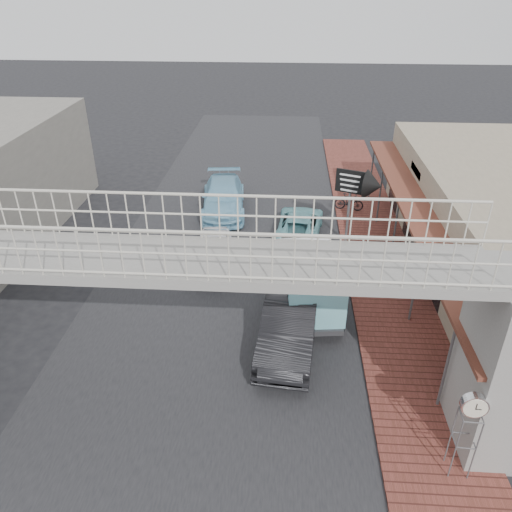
# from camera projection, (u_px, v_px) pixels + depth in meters

# --- Properties ---
(ground) EXTENTS (120.00, 120.00, 0.00)m
(ground) POSITION_uv_depth(u_px,v_px,m) (212.00, 331.00, 17.21)
(ground) COLOR black
(ground) RESTS_ON ground
(road_strip) EXTENTS (10.00, 60.00, 0.01)m
(road_strip) POSITION_uv_depth(u_px,v_px,m) (212.00, 331.00, 17.21)
(road_strip) COLOR black
(road_strip) RESTS_ON ground
(sidewalk) EXTENTS (3.00, 40.00, 0.10)m
(sidewalk) POSITION_uv_depth(u_px,v_px,m) (388.00, 289.00, 19.42)
(sidewalk) COLOR brown
(sidewalk) RESTS_ON ground
(shophouse_row) EXTENTS (7.20, 18.00, 4.00)m
(shophouse_row) POSITION_uv_depth(u_px,v_px,m) (509.00, 236.00, 19.07)
(shophouse_row) COLOR gray
(shophouse_row) RESTS_ON ground
(footbridge) EXTENTS (16.40, 2.40, 6.34)m
(footbridge) POSITION_uv_depth(u_px,v_px,m) (183.00, 330.00, 12.17)
(footbridge) COLOR gray
(footbridge) RESTS_ON ground
(white_hatchback) EXTENTS (1.91, 3.92, 1.29)m
(white_hatchback) POSITION_uv_depth(u_px,v_px,m) (214.00, 252.00, 20.77)
(white_hatchback) COLOR white
(white_hatchback) RESTS_ON ground
(dark_sedan) EXTENTS (2.19, 5.03, 1.61)m
(dark_sedan) POSITION_uv_depth(u_px,v_px,m) (289.00, 323.00, 16.26)
(dark_sedan) COLOR black
(dark_sedan) RESTS_ON ground
(angkot_curb) EXTENTS (2.44, 4.54, 1.21)m
(angkot_curb) POSITION_uv_depth(u_px,v_px,m) (300.00, 224.00, 23.15)
(angkot_curb) COLOR #67ACB3
(angkot_curb) RESTS_ON ground
(angkot_far) EXTENTS (2.63, 5.40, 1.51)m
(angkot_far) POSITION_uv_depth(u_px,v_px,m) (223.00, 197.00, 25.57)
(angkot_far) COLOR #7CB9D7
(angkot_far) RESTS_ON ground
(angkot_van) EXTENTS (2.41, 4.51, 2.12)m
(angkot_van) POSITION_uv_depth(u_px,v_px,m) (309.00, 277.00, 17.74)
(angkot_van) COLOR black
(angkot_van) RESTS_ON ground
(motorcycle_near) EXTENTS (1.54, 0.57, 0.81)m
(motorcycle_near) POSITION_uv_depth(u_px,v_px,m) (395.00, 281.00, 19.05)
(motorcycle_near) COLOR black
(motorcycle_near) RESTS_ON sidewalk
(motorcycle_far) EXTENTS (1.54, 0.71, 0.89)m
(motorcycle_far) POSITION_uv_depth(u_px,v_px,m) (349.00, 202.00, 25.58)
(motorcycle_far) COLOR black
(motorcycle_far) RESTS_ON sidewalk
(street_clock) EXTENTS (0.62, 0.51, 2.50)m
(street_clock) POSITION_uv_depth(u_px,v_px,m) (473.00, 409.00, 11.27)
(street_clock) COLOR #59595B
(street_clock) RESTS_ON sidewalk
(arrow_sign) EXTENTS (2.11, 1.43, 3.49)m
(arrow_sign) POSITION_uv_depth(u_px,v_px,m) (371.00, 186.00, 21.09)
(arrow_sign) COLOR #59595B
(arrow_sign) RESTS_ON sidewalk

